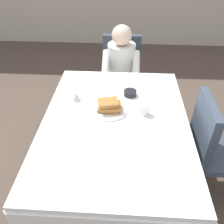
# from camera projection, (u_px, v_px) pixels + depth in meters

# --- Properties ---
(ground_plane) EXTENTS (14.00, 14.00, 0.00)m
(ground_plane) POSITION_uv_depth(u_px,v_px,m) (115.00, 180.00, 2.27)
(ground_plane) COLOR brown
(dining_table_main) EXTENTS (1.12, 1.52, 0.74)m
(dining_table_main) POSITION_uv_depth(u_px,v_px,m) (115.00, 129.00, 1.87)
(dining_table_main) COLOR white
(dining_table_main) RESTS_ON ground
(chair_diner) EXTENTS (0.44, 0.45, 0.93)m
(chair_diner) POSITION_uv_depth(u_px,v_px,m) (121.00, 71.00, 2.87)
(chair_diner) COLOR #384251
(chair_diner) RESTS_ON ground
(diner_person) EXTENTS (0.40, 0.43, 1.12)m
(diner_person) POSITION_uv_depth(u_px,v_px,m) (121.00, 67.00, 2.66)
(diner_person) COLOR silver
(diner_person) RESTS_ON ground
(chair_right_side) EXTENTS (0.45, 0.44, 0.93)m
(chair_right_side) POSITION_uv_depth(u_px,v_px,m) (212.00, 144.00, 1.91)
(chair_right_side) COLOR #384251
(chair_right_side) RESTS_ON ground
(plate_breakfast) EXTENTS (0.28, 0.28, 0.02)m
(plate_breakfast) POSITION_uv_depth(u_px,v_px,m) (109.00, 110.00, 1.91)
(plate_breakfast) COLOR white
(plate_breakfast) RESTS_ON dining_table_main
(breakfast_stack) EXTENTS (0.20, 0.15, 0.08)m
(breakfast_stack) POSITION_uv_depth(u_px,v_px,m) (109.00, 105.00, 1.87)
(breakfast_stack) COLOR #A36B33
(breakfast_stack) RESTS_ON plate_breakfast
(cup_coffee) EXTENTS (0.11, 0.08, 0.08)m
(cup_coffee) POSITION_uv_depth(u_px,v_px,m) (144.00, 109.00, 1.86)
(cup_coffee) COLOR white
(cup_coffee) RESTS_ON dining_table_main
(bowl_butter) EXTENTS (0.11, 0.11, 0.04)m
(bowl_butter) POSITION_uv_depth(u_px,v_px,m) (130.00, 93.00, 2.07)
(bowl_butter) COLOR black
(bowl_butter) RESTS_ON dining_table_main
(syrup_pitcher) EXTENTS (0.08, 0.08, 0.07)m
(syrup_pitcher) POSITION_uv_depth(u_px,v_px,m) (76.00, 96.00, 2.00)
(syrup_pitcher) COLOR silver
(syrup_pitcher) RESTS_ON dining_table_main
(fork_left_of_plate) EXTENTS (0.02, 0.18, 0.00)m
(fork_left_of_plate) POSITION_uv_depth(u_px,v_px,m) (85.00, 111.00, 1.90)
(fork_left_of_plate) COLOR silver
(fork_left_of_plate) RESTS_ON dining_table_main
(knife_right_of_plate) EXTENTS (0.03, 0.20, 0.00)m
(knife_right_of_plate) POSITION_uv_depth(u_px,v_px,m) (133.00, 113.00, 1.89)
(knife_right_of_plate) COLOR silver
(knife_right_of_plate) RESTS_ON dining_table_main
(spoon_near_edge) EXTENTS (0.15, 0.03, 0.00)m
(spoon_near_edge) POSITION_uv_depth(u_px,v_px,m) (105.00, 139.00, 1.65)
(spoon_near_edge) COLOR silver
(spoon_near_edge) RESTS_ON dining_table_main
(napkin_folded) EXTENTS (0.17, 0.12, 0.01)m
(napkin_folded) POSITION_uv_depth(u_px,v_px,m) (65.00, 120.00, 1.81)
(napkin_folded) COLOR white
(napkin_folded) RESTS_ON dining_table_main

